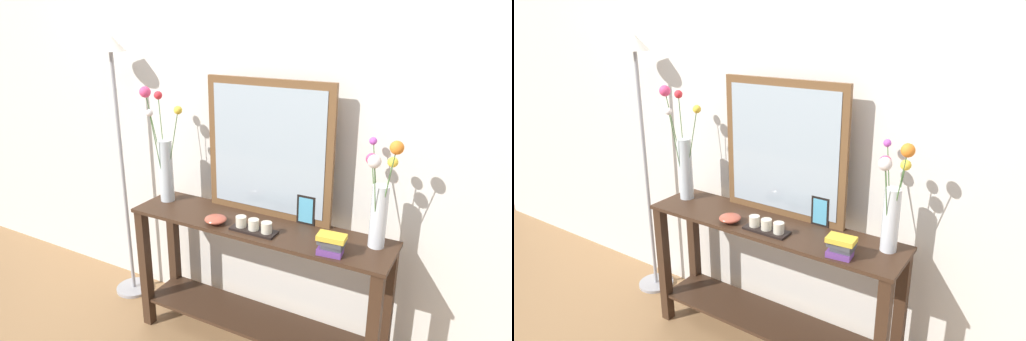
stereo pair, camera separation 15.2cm
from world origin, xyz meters
TOP-DOWN VIEW (x-y plane):
  - wall_back at (0.00, 0.29)m, footprint 6.40×0.08m
  - console_table at (0.00, 0.00)m, footprint 1.45×0.34m
  - mirror_leaning at (-0.01, 0.14)m, footprint 0.73×0.03m
  - tall_vase_left at (-0.63, 0.03)m, footprint 0.20×0.15m
  - vase_right at (0.61, 0.06)m, footprint 0.19×0.24m
  - candle_tray at (0.03, -0.08)m, footprint 0.24×0.09m
  - picture_frame_small at (0.23, 0.13)m, footprint 0.10×0.01m
  - decorative_bowl at (-0.19, -0.10)m, footprint 0.12×0.12m
  - book_stack at (0.45, -0.11)m, footprint 0.14×0.10m
  - floor_lamp at (-1.03, 0.09)m, footprint 0.24×0.24m

SIDE VIEW (x-z plane):
  - console_table at x=0.00m, z-range 0.08..0.85m
  - decorative_bowl at x=-0.19m, z-range 0.78..0.82m
  - candle_tray at x=0.03m, z-range 0.77..0.84m
  - book_stack at x=0.45m, z-range 0.78..0.87m
  - picture_frame_small at x=0.23m, z-range 0.77..0.93m
  - vase_right at x=0.61m, z-range 0.75..1.28m
  - tall_vase_left at x=-0.63m, z-range 0.69..1.37m
  - mirror_leaning at x=-0.01m, z-range 0.77..1.52m
  - floor_lamp at x=-1.03m, z-range 0.30..2.03m
  - wall_back at x=0.00m, z-range 0.00..2.70m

